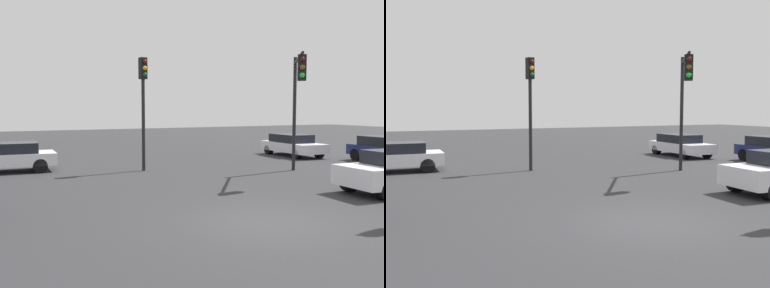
% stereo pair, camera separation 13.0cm
% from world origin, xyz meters
% --- Properties ---
extents(ground_plane, '(101.88, 101.88, 0.00)m').
position_xyz_m(ground_plane, '(0.00, 0.00, 0.00)').
color(ground_plane, '#2D2D30').
extents(traffic_light_1, '(0.35, 0.48, 5.33)m').
position_xyz_m(traffic_light_1, '(0.52, 10.37, 3.70)').
color(traffic_light_1, black).
rests_on(traffic_light_1, ground_plane).
extents(traffic_light_2, '(2.53, 3.46, 5.36)m').
position_xyz_m(traffic_light_2, '(5.90, 5.80, 3.84)').
color(traffic_light_2, black).
rests_on(traffic_light_2, ground_plane).
extents(car_4, '(2.17, 4.55, 1.35)m').
position_xyz_m(car_4, '(11.05, 12.41, 0.71)').
color(car_4, silver).
rests_on(car_4, ground_plane).
extents(car_5, '(4.85, 2.27, 1.37)m').
position_xyz_m(car_5, '(-5.51, 12.78, 0.73)').
color(car_5, silver).
rests_on(car_5, ground_plane).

